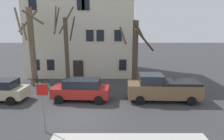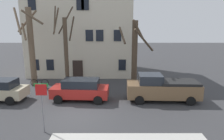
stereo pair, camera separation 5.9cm
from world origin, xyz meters
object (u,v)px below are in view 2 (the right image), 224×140
(building_main, at_px, (83,27))
(bicycle_leaning, at_px, (40,82))
(pickup_truck_brown, at_px, (163,88))
(tree_bare_near, at_px, (31,44))
(car_red_wagon, at_px, (81,89))
(tree_bare_mid, at_px, (66,48))
(tree_bare_far, at_px, (135,52))
(street_sign_pole, at_px, (43,99))

(building_main, distance_m, bicycle_leaning, 9.25)
(pickup_truck_brown, height_order, bicycle_leaning, pickup_truck_brown)
(tree_bare_near, relative_size, car_red_wagon, 1.65)
(tree_bare_near, height_order, bicycle_leaning, tree_bare_near)
(building_main, height_order, bicycle_leaning, building_main)
(building_main, height_order, car_red_wagon, building_main)
(building_main, distance_m, car_red_wagon, 11.60)
(tree_bare_mid, xyz_separation_m, tree_bare_far, (6.57, -0.11, -0.39))
(pickup_truck_brown, height_order, street_sign_pole, street_sign_pole)
(car_red_wagon, height_order, pickup_truck_brown, pickup_truck_brown)
(tree_bare_far, xyz_separation_m, car_red_wagon, (-4.64, -3.77, -2.49))
(tree_bare_far, height_order, car_red_wagon, tree_bare_far)
(tree_bare_near, xyz_separation_m, car_red_wagon, (5.29, -4.03, -3.17))
(tree_bare_far, distance_m, car_red_wagon, 6.47)
(building_main, distance_m, tree_bare_far, 9.22)
(tree_bare_mid, bearing_deg, tree_bare_far, -0.97)
(bicycle_leaning, bearing_deg, car_red_wagon, -38.90)
(tree_bare_mid, height_order, car_red_wagon, tree_bare_mid)
(building_main, xyz_separation_m, street_sign_pole, (-0.00, -15.36, -3.78))
(building_main, bearing_deg, car_red_wagon, -83.19)
(tree_bare_near, bearing_deg, pickup_truck_brown, -19.17)
(car_red_wagon, bearing_deg, pickup_truck_brown, -0.38)
(tree_bare_near, relative_size, street_sign_pole, 2.67)
(car_red_wagon, bearing_deg, street_sign_pole, -104.36)
(building_main, height_order, tree_bare_mid, building_main)
(tree_bare_near, height_order, street_sign_pole, tree_bare_near)
(tree_bare_near, relative_size, bicycle_leaning, 4.28)
(tree_bare_near, bearing_deg, building_main, 57.88)
(building_main, relative_size, street_sign_pole, 4.44)
(tree_bare_far, bearing_deg, tree_bare_near, 178.47)
(tree_bare_mid, xyz_separation_m, bicycle_leaning, (-2.68, -0.15, -3.41))
(tree_bare_near, xyz_separation_m, street_sign_pole, (4.04, -8.93, -2.11))
(car_red_wagon, bearing_deg, tree_bare_far, 39.11)
(car_red_wagon, relative_size, street_sign_pole, 1.62)
(tree_bare_far, relative_size, pickup_truck_brown, 1.13)
(tree_bare_far, bearing_deg, car_red_wagon, -140.89)
(street_sign_pole, bearing_deg, building_main, 89.99)
(building_main, relative_size, tree_bare_mid, 1.63)
(building_main, height_order, street_sign_pole, building_main)
(building_main, height_order, tree_bare_far, building_main)
(tree_bare_mid, xyz_separation_m, car_red_wagon, (1.94, -3.88, -2.88))
(tree_bare_far, distance_m, pickup_truck_brown, 4.83)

